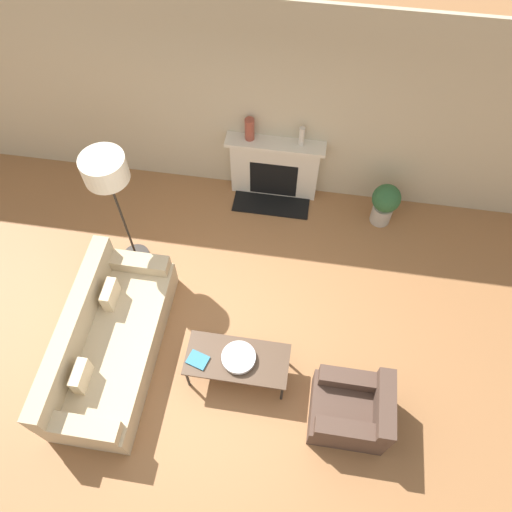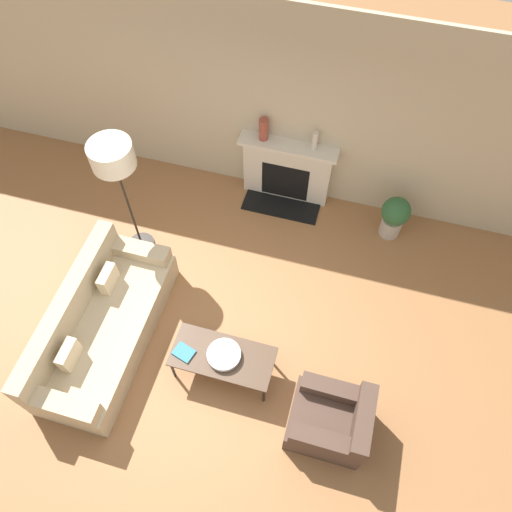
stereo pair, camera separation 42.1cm
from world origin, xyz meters
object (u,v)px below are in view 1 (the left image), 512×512
(potted_plant, at_px, (385,203))
(bowl, at_px, (239,358))
(book, at_px, (198,360))
(armchair_near, at_px, (353,410))
(mantel_vase_left, at_px, (250,129))
(coffee_table, at_px, (237,360))
(floor_lamp, at_px, (107,175))
(couch, at_px, (108,343))
(fireplace, at_px, (274,169))
(mantel_vase_center_left, at_px, (302,136))

(potted_plant, bearing_deg, bowl, -122.03)
(bowl, relative_size, book, 1.45)
(armchair_near, relative_size, mantel_vase_left, 2.56)
(armchair_near, xyz_separation_m, coffee_table, (-1.34, 0.33, 0.13))
(bowl, distance_m, floor_lamp, 2.51)
(couch, xyz_separation_m, potted_plant, (3.18, 2.56, 0.09))
(coffee_table, height_order, mantel_vase_left, mantel_vase_left)
(potted_plant, bearing_deg, floor_lamp, -160.94)
(book, bearing_deg, coffee_table, 27.17)
(floor_lamp, bearing_deg, fireplace, 39.97)
(fireplace, height_order, bowl, fireplace)
(coffee_table, bearing_deg, couch, 179.26)
(couch, bearing_deg, fireplace, -29.12)
(couch, bearing_deg, book, -95.25)
(couch, height_order, book, couch)
(couch, bearing_deg, coffee_table, -90.74)
(armchair_near, bearing_deg, potted_plant, 174.31)
(potted_plant, bearing_deg, fireplace, 169.41)
(mantel_vase_center_left, relative_size, potted_plant, 0.42)
(bowl, bearing_deg, coffee_table, -172.24)
(armchair_near, relative_size, floor_lamp, 0.44)
(fireplace, relative_size, mantel_vase_left, 4.17)
(couch, distance_m, coffee_table, 1.56)
(couch, xyz_separation_m, mantel_vase_center_left, (1.93, 2.87, 0.86))
(armchair_near, xyz_separation_m, mantel_vase_center_left, (-0.96, 3.22, 0.87))
(armchair_near, relative_size, mantel_vase_center_left, 2.95)
(book, height_order, mantel_vase_center_left, mantel_vase_center_left)
(armchair_near, xyz_separation_m, floor_lamp, (-3.02, 1.76, 1.37))
(coffee_table, bearing_deg, potted_plant, 57.72)
(coffee_table, height_order, floor_lamp, floor_lamp)
(fireplace, bearing_deg, floor_lamp, -140.03)
(coffee_table, relative_size, mantel_vase_left, 3.60)
(fireplace, bearing_deg, mantel_vase_center_left, 2.63)
(coffee_table, bearing_deg, armchair_near, -13.76)
(potted_plant, bearing_deg, couch, -141.19)
(floor_lamp, relative_size, mantel_vase_left, 5.82)
(couch, xyz_separation_m, mantel_vase_left, (1.24, 2.87, 0.88))
(book, xyz_separation_m, potted_plant, (2.06, 2.66, -0.07))
(potted_plant, bearing_deg, book, -127.77)
(floor_lamp, height_order, mantel_vase_center_left, floor_lamp)
(couch, distance_m, armchair_near, 2.91)
(couch, height_order, mantel_vase_center_left, mantel_vase_center_left)
(coffee_table, bearing_deg, bowl, 7.76)
(coffee_table, xyz_separation_m, mantel_vase_left, (-0.32, 2.89, 0.77))
(couch, xyz_separation_m, coffee_table, (1.55, -0.02, 0.11))
(armchair_near, bearing_deg, mantel_vase_center_left, -163.35)
(fireplace, bearing_deg, book, -99.06)
(couch, distance_m, floor_lamp, 1.96)
(fireplace, distance_m, bowl, 2.87)
(fireplace, relative_size, coffee_table, 1.16)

